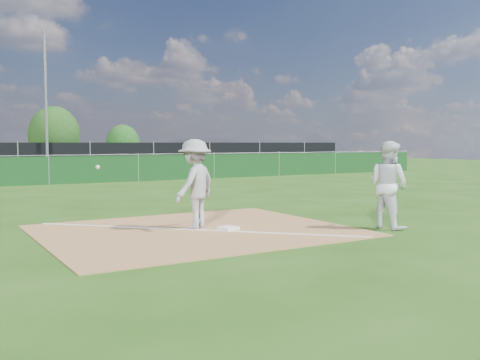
# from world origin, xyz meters

# --- Properties ---
(ground) EXTENTS (90.00, 90.00, 0.00)m
(ground) POSITION_xyz_m (0.00, 10.00, 0.00)
(ground) COLOR #20480F
(ground) RESTS_ON ground
(infield_dirt) EXTENTS (6.00, 5.00, 0.02)m
(infield_dirt) POSITION_xyz_m (0.00, 1.00, 0.01)
(infield_dirt) COLOR #9B6D3E
(infield_dirt) RESTS_ON ground
(foul_line) EXTENTS (5.01, 5.01, 0.01)m
(foul_line) POSITION_xyz_m (0.00, 1.00, 0.03)
(foul_line) COLOR white
(foul_line) RESTS_ON infield_dirt
(green_fence) EXTENTS (44.00, 0.05, 1.20)m
(green_fence) POSITION_xyz_m (0.00, 15.00, 0.60)
(green_fence) COLOR #0F3714
(green_fence) RESTS_ON ground
(black_fence) EXTENTS (46.00, 0.04, 1.80)m
(black_fence) POSITION_xyz_m (0.00, 23.00, 0.90)
(black_fence) COLOR black
(black_fence) RESTS_ON ground
(parking_lot) EXTENTS (46.00, 9.00, 0.01)m
(parking_lot) POSITION_xyz_m (0.00, 28.00, 0.01)
(parking_lot) COLOR black
(parking_lot) RESTS_ON ground
(light_pole) EXTENTS (0.16, 0.16, 8.00)m
(light_pole) POSITION_xyz_m (1.50, 22.70, 4.00)
(light_pole) COLOR slate
(light_pole) RESTS_ON ground
(first_base) EXTENTS (0.41, 0.41, 0.07)m
(first_base) POSITION_xyz_m (0.56, 0.65, 0.06)
(first_base) COLOR white
(first_base) RESTS_ON infield_dirt
(play_at_first) EXTENTS (2.69, 1.20, 1.84)m
(play_at_first) POSITION_xyz_m (0.11, 1.24, 0.94)
(play_at_first) COLOR #B3B3B5
(play_at_first) RESTS_ON infield_dirt
(runner) EXTENTS (0.78, 0.95, 1.82)m
(runner) POSITION_xyz_m (3.60, -0.76, 0.91)
(runner) COLOR white
(runner) RESTS_ON ground
(car_right) EXTENTS (5.00, 2.32, 1.41)m
(car_right) POSITION_xyz_m (3.70, 28.33, 0.72)
(car_right) COLOR black
(car_right) RESTS_ON parking_lot
(tree_mid) EXTENTS (3.89, 3.89, 4.61)m
(tree_mid) POSITION_xyz_m (4.39, 34.29, 2.37)
(tree_mid) COLOR #382316
(tree_mid) RESTS_ON ground
(tree_right) EXTENTS (2.78, 2.78, 3.29)m
(tree_right) POSITION_xyz_m (9.91, 34.40, 1.69)
(tree_right) COLOR #382316
(tree_right) RESTS_ON ground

